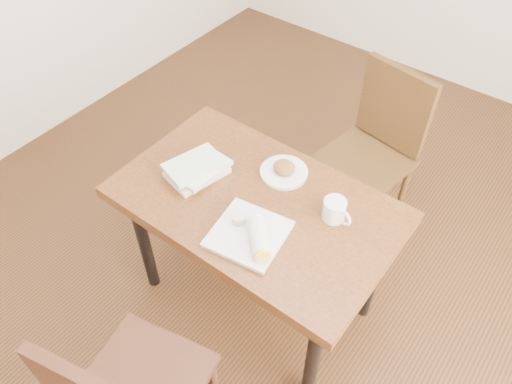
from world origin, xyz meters
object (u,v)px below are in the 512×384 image
Objects in this scene: table at (256,214)px; coffee_mug at (335,210)px; plate_scone at (284,171)px; book_stack at (198,169)px; plate_burrito at (252,235)px; chair_far at (376,143)px.

table is 8.61× the size of coffee_mug.
book_stack is at bearing -142.21° from plate_scone.
coffee_mug reaches higher than plate_burrito.
plate_scone reaches higher than book_stack.
book_stack is (-0.41, 0.14, 0.00)m from plate_burrito.
coffee_mug is at bearing 55.61° from plate_burrito.
plate_scone is at bearing 164.59° from coffee_mug.
book_stack reaches higher than table.
coffee_mug is (0.31, -0.08, 0.03)m from plate_scone.
plate_scone is 1.54× the size of coffee_mug.
chair_far is at bearing 77.46° from plate_scone.
table is 0.24m from plate_burrito.
table is at bearing 122.60° from plate_burrito.
coffee_mug is 0.48× the size of book_stack.
plate_burrito is at bearing -73.72° from plate_scone.
coffee_mug is at bearing 20.18° from table.
coffee_mug is (0.31, 0.11, 0.14)m from table.
book_stack is (-0.60, -0.15, -0.02)m from coffee_mug.
plate_scone is at bearing 106.28° from plate_burrito.
chair_far is at bearing 102.28° from coffee_mug.
chair_far is 3.04× the size of plate_burrito.
chair_far reaches higher than plate_burrito.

